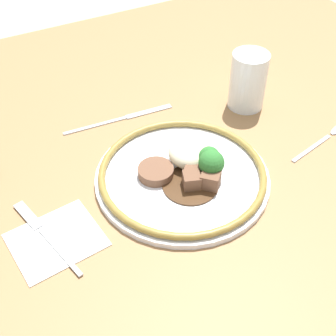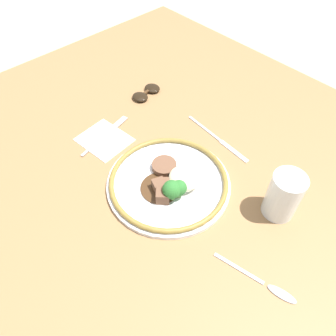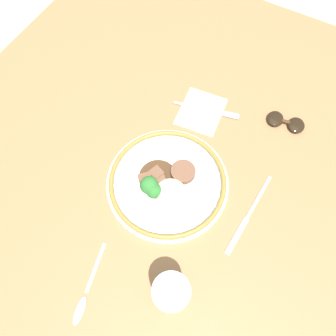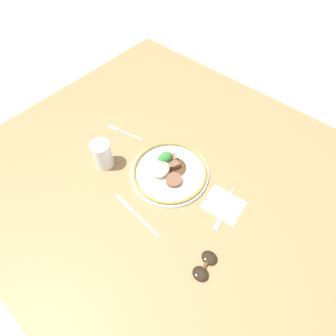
# 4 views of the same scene
# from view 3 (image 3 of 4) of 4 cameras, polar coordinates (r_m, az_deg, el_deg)

# --- Properties ---
(ground_plane) EXTENTS (8.00, 8.00, 0.00)m
(ground_plane) POSITION_cam_3_polar(r_m,az_deg,el_deg) (0.82, -0.08, -3.88)
(ground_plane) COLOR tan
(dining_table) EXTENTS (1.42, 1.26, 0.04)m
(dining_table) POSITION_cam_3_polar(r_m,az_deg,el_deg) (0.80, -0.09, -3.35)
(dining_table) COLOR olive
(dining_table) RESTS_ON ground
(napkin) EXTENTS (0.14, 0.12, 0.00)m
(napkin) POSITION_cam_3_polar(r_m,az_deg,el_deg) (0.89, 5.77, 9.78)
(napkin) COLOR white
(napkin) RESTS_ON dining_table
(plate) EXTENTS (0.29, 0.29, 0.06)m
(plate) POSITION_cam_3_polar(r_m,az_deg,el_deg) (0.77, -0.16, -2.40)
(plate) COLOR white
(plate) RESTS_ON dining_table
(juice_glass) EXTENTS (0.07, 0.07, 0.11)m
(juice_glass) POSITION_cam_3_polar(r_m,az_deg,el_deg) (0.68, 0.51, -21.09)
(juice_glass) COLOR orange
(juice_glass) RESTS_ON dining_table
(fork) EXTENTS (0.05, 0.18, 0.00)m
(fork) POSITION_cam_3_polar(r_m,az_deg,el_deg) (0.89, 7.77, 9.80)
(fork) COLOR #B7B7BC
(fork) RESTS_ON napkin
(knife) EXTENTS (0.22, 0.02, 0.00)m
(knife) POSITION_cam_3_polar(r_m,az_deg,el_deg) (0.78, 13.73, -8.22)
(knife) COLOR #B7B7BC
(knife) RESTS_ON dining_table
(spoon) EXTENTS (0.17, 0.05, 0.01)m
(spoon) POSITION_cam_3_polar(r_m,az_deg,el_deg) (0.74, -14.45, -21.29)
(spoon) COLOR #B7B7BC
(spoon) RESTS_ON dining_table
(sunglasses) EXTENTS (0.06, 0.10, 0.01)m
(sunglasses) POSITION_cam_3_polar(r_m,az_deg,el_deg) (0.91, 19.81, 7.55)
(sunglasses) COLOR black
(sunglasses) RESTS_ON dining_table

